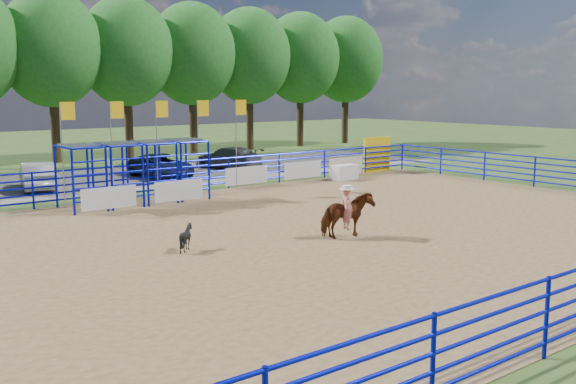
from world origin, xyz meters
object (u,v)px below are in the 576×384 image
object	(u,v)px
calf	(186,237)
car_c	(161,166)
horse_and_rider	(347,212)
announcer_table	(344,172)
car_b	(37,176)
car_d	(228,158)

from	to	relation	value
calf	car_c	size ratio (longest dim) A/B	0.17
horse_and_rider	car_c	distance (m)	16.56
horse_and_rider	car_c	world-z (taller)	horse_and_rider
announcer_table	horse_and_rider	bearing A→B (deg)	-131.94
announcer_table	horse_and_rider	xyz separation A→B (m)	(-8.89, -9.90, 0.44)
horse_and_rider	car_c	bearing A→B (deg)	84.17
car_b	car_c	bearing A→B (deg)	-166.01
calf	car_c	world-z (taller)	car_c
calf	car_c	bearing A→B (deg)	-23.63
calf	announcer_table	bearing A→B (deg)	-58.86
horse_and_rider	car_b	distance (m)	16.90
car_b	horse_and_rider	bearing A→B (deg)	118.11
horse_and_rider	car_d	world-z (taller)	horse_and_rider
horse_and_rider	announcer_table	bearing A→B (deg)	48.06
announcer_table	car_d	xyz separation A→B (m)	(-2.21, 7.88, 0.25)
horse_and_rider	car_b	size ratio (longest dim) A/B	0.59
horse_and_rider	car_d	size ratio (longest dim) A/B	0.53
announcer_table	car_b	xyz separation A→B (m)	(-13.73, 6.29, 0.26)
car_b	announcer_table	bearing A→B (deg)	166.87
car_b	car_d	distance (m)	11.63
calf	car_d	xyz separation A→B (m)	(11.53, 16.15, 0.24)
calf	car_c	xyz separation A→B (m)	(6.52, 14.85, 0.22)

